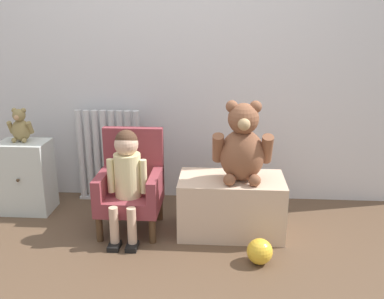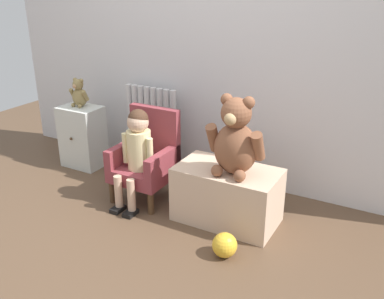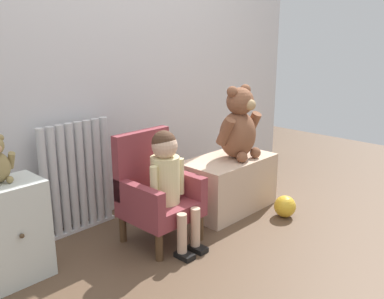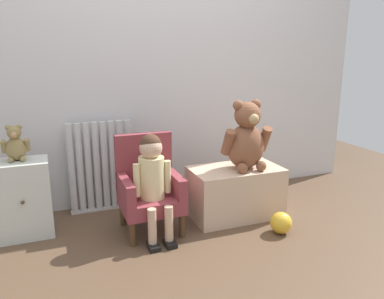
{
  "view_description": "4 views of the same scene",
  "coord_description": "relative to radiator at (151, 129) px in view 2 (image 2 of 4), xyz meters",
  "views": [
    {
      "loc": [
        0.37,
        -2.07,
        1.35
      ],
      "look_at": [
        0.19,
        0.55,
        0.55
      ],
      "focal_mm": 40.0,
      "sensor_mm": 36.0,
      "label": 1
    },
    {
      "loc": [
        1.47,
        -1.81,
        1.54
      ],
      "look_at": [
        0.19,
        0.48,
        0.47
      ],
      "focal_mm": 40.0,
      "sensor_mm": 36.0,
      "label": 2
    },
    {
      "loc": [
        -1.8,
        -1.3,
        1.25
      ],
      "look_at": [
        0.16,
        0.57,
        0.48
      ],
      "focal_mm": 40.0,
      "sensor_mm": 36.0,
      "label": 3
    },
    {
      "loc": [
        -0.81,
        -1.86,
        1.2
      ],
      "look_at": [
        0.12,
        0.53,
        0.54
      ],
      "focal_mm": 35.0,
      "sensor_mm": 36.0,
      "label": 4
    }
  ],
  "objects": [
    {
      "name": "small_dresser",
      "position": [
        -0.54,
        -0.25,
        -0.09
      ],
      "size": [
        0.34,
        0.27,
        0.52
      ],
      "color": "silver",
      "rests_on": "ground_plane"
    },
    {
      "name": "toy_ball",
      "position": [
        1.08,
        -0.85,
        -0.28
      ],
      "size": [
        0.15,
        0.15,
        0.15
      ],
      "primitive_type": "sphere",
      "color": "gold",
      "rests_on": "ground_plane"
    },
    {
      "name": "small_teddy_bear",
      "position": [
        -0.56,
        -0.22,
        0.28
      ],
      "size": [
        0.17,
        0.12,
        0.24
      ],
      "color": "olive",
      "rests_on": "small_dresser"
    },
    {
      "name": "back_wall",
      "position": [
        0.47,
        0.13,
        0.85
      ],
      "size": [
        3.8,
        0.05,
        2.4
      ],
      "primitive_type": "cube",
      "color": "silver",
      "rests_on": "ground_plane"
    },
    {
      "name": "radiator",
      "position": [
        0.0,
        0.0,
        0.0
      ],
      "size": [
        0.5,
        0.05,
        0.71
      ],
      "color": "silver",
      "rests_on": "ground_plane"
    },
    {
      "name": "ground_plane",
      "position": [
        0.47,
        -0.97,
        -0.35
      ],
      "size": [
        6.0,
        6.0,
        0.0
      ],
      "primitive_type": "plane",
      "color": "brown"
    },
    {
      "name": "child_figure",
      "position": [
        0.26,
        -0.55,
        0.1
      ],
      "size": [
        0.25,
        0.35,
        0.7
      ],
      "color": "beige",
      "rests_on": "ground_plane"
    },
    {
      "name": "child_armchair",
      "position": [
        0.26,
        -0.44,
        -0.05
      ],
      "size": [
        0.4,
        0.39,
        0.66
      ],
      "color": "brown",
      "rests_on": "ground_plane"
    },
    {
      "name": "large_teddy_bear",
      "position": [
        0.98,
        -0.51,
        0.25
      ],
      "size": [
        0.37,
        0.26,
        0.51
      ],
      "color": "brown",
      "rests_on": "low_bench"
    },
    {
      "name": "low_bench",
      "position": [
        0.92,
        -0.47,
        -0.16
      ],
      "size": [
        0.67,
        0.38,
        0.38
      ],
      "primitive_type": "cube",
      "color": "beige",
      "rests_on": "ground_plane"
    }
  ]
}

